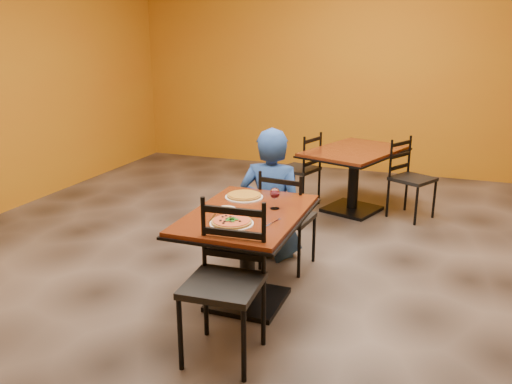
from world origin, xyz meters
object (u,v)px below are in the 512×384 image
at_px(table_main, 247,236).
at_px(chair_second_right, 413,179).
at_px(chair_main_far, 288,218).
at_px(chair_second_left, 299,169).
at_px(pizza_far, 244,195).
at_px(table_second, 354,165).
at_px(chair_main_near, 223,286).
at_px(diner, 271,193).
at_px(pizza_main, 232,221).
at_px(side_plate, 226,209).
at_px(plate_far, 244,197).
at_px(wine_glass, 275,197).
at_px(plate_main, 232,224).

relative_size(table_main, chair_second_right, 1.36).
height_order(chair_main_far, chair_second_left, chair_main_far).
height_order(chair_second_right, pizza_far, chair_second_right).
xyz_separation_m(table_second, chair_main_far, (-0.27, -1.75, -0.10)).
height_order(chair_main_near, diner, diner).
xyz_separation_m(pizza_main, side_plate, (-0.16, 0.27, -0.02)).
relative_size(plate_far, wine_glass, 1.72).
distance_m(side_plate, wine_glass, 0.38).
height_order(table_main, chair_main_far, chair_main_far).
bearing_deg(table_second, chair_second_right, 0.00).
bearing_deg(diner, chair_second_right, -131.24).
bearing_deg(chair_main_near, table_second, 82.51).
height_order(chair_second_left, pizza_far, chair_second_left).
xyz_separation_m(chair_second_left, diner, (0.17, -1.55, 0.16)).
bearing_deg(chair_second_left, plate_main, 23.02).
bearing_deg(plate_main, plate_far, 103.58).
distance_m(plate_main, pizza_far, 0.63).
height_order(chair_main_near, plate_main, chair_main_near).
distance_m(chair_main_near, plate_main, 0.53).
distance_m(chair_main_far, chair_second_left, 1.79).
relative_size(chair_second_right, diner, 0.74).
distance_m(table_main, pizza_far, 0.42).
bearing_deg(pizza_far, chair_main_near, -75.57).
height_order(diner, side_plate, diner).
height_order(chair_second_right, plate_main, chair_second_right).
bearing_deg(plate_main, chair_second_right, 69.58).
bearing_deg(chair_main_near, table_main, 96.03).
relative_size(chair_main_far, pizza_far, 3.25).
bearing_deg(wine_glass, chair_main_near, -93.29).
bearing_deg(wine_glass, plate_far, 150.99).
distance_m(table_second, wine_glass, 2.39).
relative_size(plate_main, pizza_main, 1.09).
bearing_deg(chair_main_far, chair_main_near, 96.72).
relative_size(pizza_main, side_plate, 1.77).
relative_size(table_second, chair_main_near, 1.45).
bearing_deg(chair_main_far, plate_main, 90.33).
xyz_separation_m(table_main, side_plate, (-0.17, -0.01, 0.20)).
height_order(table_main, plate_far, plate_far).
distance_m(chair_main_far, pizza_far, 0.59).
height_order(plate_main, side_plate, same).
distance_m(table_second, pizza_main, 2.82).
relative_size(diner, pizza_main, 4.32).
distance_m(chair_second_left, wine_glass, 2.44).
xyz_separation_m(chair_main_far, plate_far, (-0.24, -0.44, 0.30)).
relative_size(diner, wine_glass, 6.82).
height_order(table_second, diner, diner).
bearing_deg(chair_second_left, plate_far, 20.88).
relative_size(chair_main_far, chair_second_left, 1.01).
height_order(plate_far, pizza_far, pizza_far).
height_order(table_main, chair_main_near, chair_main_near).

